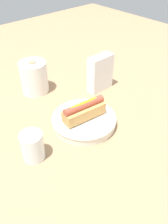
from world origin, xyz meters
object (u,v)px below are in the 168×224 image
at_px(napkin_box, 100,73).
at_px(paper_towel_roll, 34,77).
at_px(serving_bowl, 84,120).
at_px(hotdog_front, 84,110).
at_px(water_glass, 32,147).

bearing_deg(napkin_box, paper_towel_roll, 141.40).
distance_m(serving_bowl, hotdog_front, 0.04).
bearing_deg(serving_bowl, paper_towel_roll, 91.22).
bearing_deg(serving_bowl, water_glass, -176.89).
height_order(hotdog_front, napkin_box, napkin_box).
distance_m(hotdog_front, paper_towel_roll, 0.30).
relative_size(serving_bowl, paper_towel_roll, 1.68).
distance_m(hotdog_front, napkin_box, 0.24).
bearing_deg(water_glass, paper_towel_roll, 56.13).
distance_m(serving_bowl, water_glass, 0.22).
xyz_separation_m(hotdog_front, napkin_box, (0.21, 0.13, 0.01)).
xyz_separation_m(serving_bowl, paper_towel_roll, (-0.01, 0.30, 0.05)).
bearing_deg(napkin_box, hotdog_front, -148.03).
height_order(water_glass, napkin_box, napkin_box).
bearing_deg(napkin_box, water_glass, -161.59).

